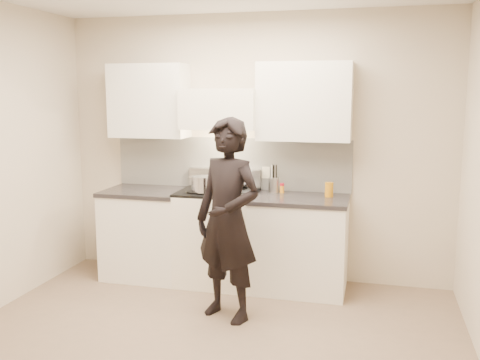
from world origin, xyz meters
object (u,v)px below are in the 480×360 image
object	(u,v)px
counter_right	(299,243)
person	(228,220)
utensil_crock	(274,184)
stove	(218,236)
wok	(233,177)

from	to	relation	value
counter_right	person	xyz separation A→B (m)	(-0.49, -0.82, 0.40)
counter_right	utensil_crock	xyz separation A→B (m)	(-0.30, 0.19, 0.54)
counter_right	person	bearing A→B (deg)	-121.25
utensil_crock	person	distance (m)	1.04
counter_right	person	distance (m)	1.03
stove	wok	bearing A→B (deg)	50.64
stove	utensil_crock	distance (m)	0.78
wok	utensil_crock	xyz separation A→B (m)	(0.42, 0.05, -0.06)
person	utensil_crock	bearing A→B (deg)	101.77
stove	person	distance (m)	0.96
stove	wok	world-z (taller)	wok
person	stove	bearing A→B (deg)	135.29
stove	counter_right	bearing A→B (deg)	0.00
counter_right	utensil_crock	world-z (taller)	utensil_crock
person	wok	bearing A→B (deg)	125.67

